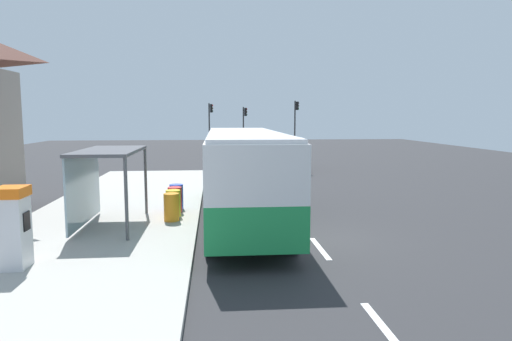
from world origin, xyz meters
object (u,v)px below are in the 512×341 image
ticket_machine (13,227)px  bus_shelter (100,168)px  recycling_bin_blue (176,197)px  traffic_light_near_side (296,119)px  white_van (284,150)px  sedan_near (258,142)px  traffic_light_median (244,122)px  bus (243,171)px  recycling_bin_red (175,200)px  sedan_far (268,148)px  recycling_bin_orange (171,207)px  traffic_light_far_side (210,120)px  recycling_bin_yellow (173,203)px

ticket_machine → bus_shelter: size_ratio=0.48×
recycling_bin_blue → traffic_light_near_side: bearing=71.1°
traffic_light_near_side → ticket_machine: bearing=-110.2°
white_van → sedan_near: 21.07m
traffic_light_near_side → traffic_light_median: (-5.09, 1.60, -0.37)m
traffic_light_near_side → recycling_bin_blue: bearing=-108.9°
recycling_bin_blue → traffic_light_median: bearing=81.3°
bus → recycling_bin_red: (-2.49, 1.11, -1.19)m
sedan_far → recycling_bin_blue: (-6.50, -25.32, -0.14)m
traffic_light_median → recycling_bin_orange: bearing=-98.2°
recycling_bin_blue → bus_shelter: 3.70m
recycling_bin_orange → bus_shelter: size_ratio=0.24×
ticket_machine → recycling_bin_orange: bearing=55.3°
recycling_bin_red → recycling_bin_orange: bearing=-90.0°
traffic_light_median → bus_shelter: bearing=-101.8°
sedan_far → recycling_bin_red: 26.81m
sedan_far → recycling_bin_orange: 28.17m
recycling_bin_orange → traffic_light_far_side: size_ratio=0.19×
bus → traffic_light_far_side: (-1.39, 30.99, 1.50)m
traffic_light_far_side → recycling_bin_yellow: bearing=-92.1°
white_van → bus: bearing=-103.5°
ticket_machine → traffic_light_median: size_ratio=0.42×
sedan_far → recycling_bin_yellow: size_ratio=4.74×
sedan_near → traffic_light_median: (-1.90, -5.64, 2.33)m
white_van → recycling_bin_blue: size_ratio=5.50×
ticket_machine → recycling_bin_blue: (3.23, 6.76, -0.52)m
sedan_near → ticket_machine: bearing=-102.9°
bus_shelter → bus: bearing=9.4°
recycling_bin_orange → recycling_bin_blue: (0.00, 2.10, 0.00)m
recycling_bin_red → traffic_light_near_side: (9.70, 29.08, 2.83)m
sedan_near → recycling_bin_orange: size_ratio=4.67×
white_van → bus_shelter: bearing=-116.7°
ticket_machine → recycling_bin_red: bearing=61.9°
sedan_far → sedan_near: bearing=90.0°
ticket_machine → sedan_far: bearing=73.1°
white_van → recycling_bin_blue: (-6.40, -14.55, -0.69)m
white_van → sedan_near: bearing=89.7°
recycling_bin_blue → bus_shelter: bearing=-130.5°
ticket_machine → recycling_bin_orange: 5.70m
bus → traffic_light_far_side: traffic_light_far_side is taller
sedan_far → recycling_bin_red: size_ratio=4.74×
traffic_light_far_side → bus: bearing=-87.4°
traffic_light_far_side → bus_shelter: traffic_light_far_side is taller
recycling_bin_red → white_van: bearing=67.2°
traffic_light_far_side → ticket_machine: bearing=-96.9°
sedan_near → white_van: bearing=-90.3°
sedan_far → recycling_bin_red: sedan_far is taller
bus → traffic_light_median: (2.12, 31.79, 1.28)m
traffic_light_near_side → traffic_light_median: 5.35m
sedan_far → white_van: bearing=-90.5°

